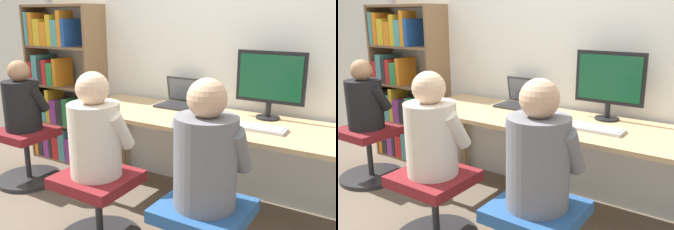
# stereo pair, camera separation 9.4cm
# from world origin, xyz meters

# --- Properties ---
(wall_back) EXTENTS (10.00, 0.05, 2.60)m
(wall_back) POSITION_xyz_m (0.00, 0.75, 1.30)
(wall_back) COLOR silver
(wall_back) RESTS_ON ground_plane
(desk) EXTENTS (2.13, 0.68, 0.74)m
(desk) POSITION_xyz_m (0.00, 0.34, 0.67)
(desk) COLOR tan
(desk) RESTS_ON ground_plane
(desktop_monitor) EXTENTS (0.49, 0.17, 0.48)m
(desktop_monitor) POSITION_xyz_m (0.38, 0.56, 1.00)
(desktop_monitor) COLOR black
(desktop_monitor) RESTS_ON desk
(laptop) EXTENTS (0.32, 0.26, 0.23)m
(laptop) POSITION_xyz_m (-0.35, 0.55, 0.79)
(laptop) COLOR #2D2D30
(laptop) RESTS_ON desk
(keyboard) EXTENTS (0.40, 0.15, 0.03)m
(keyboard) POSITION_xyz_m (0.39, 0.26, 0.75)
(keyboard) COLOR #B2B2B7
(keyboard) RESTS_ON desk
(computer_mouse_by_keyboard) EXTENTS (0.06, 0.09, 0.03)m
(computer_mouse_by_keyboard) POSITION_xyz_m (0.11, 0.24, 0.75)
(computer_mouse_by_keyboard) COLOR silver
(computer_mouse_by_keyboard) RESTS_ON desk
(office_chair_right) EXTENTS (0.56, 0.56, 0.49)m
(office_chair_right) POSITION_xyz_m (-0.39, -0.40, 0.26)
(office_chair_right) COLOR #262628
(office_chair_right) RESTS_ON ground_plane
(person_at_monitor) EXTENTS (0.40, 0.34, 0.68)m
(person_at_monitor) POSITION_xyz_m (0.36, -0.39, 0.78)
(person_at_monitor) COLOR slate
(person_at_monitor) RESTS_ON office_chair_left
(person_at_laptop) EXTENTS (0.39, 0.33, 0.65)m
(person_at_laptop) POSITION_xyz_m (-0.39, -0.40, 0.77)
(person_at_laptop) COLOR beige
(person_at_laptop) RESTS_ON office_chair_right
(bookshelf) EXTENTS (0.84, 0.30, 1.56)m
(bookshelf) POSITION_xyz_m (-1.74, 0.55, 0.73)
(bookshelf) COLOR brown
(bookshelf) RESTS_ON ground_plane
(office_chair_side) EXTENTS (0.56, 0.56, 0.49)m
(office_chair_side) POSITION_xyz_m (-1.60, -0.01, 0.26)
(office_chair_side) COLOR #262628
(office_chair_side) RESTS_ON ground_plane
(person_near_shelf) EXTENTS (0.38, 0.32, 0.61)m
(person_near_shelf) POSITION_xyz_m (-1.60, -0.00, 0.74)
(person_near_shelf) COLOR black
(person_near_shelf) RESTS_ON office_chair_side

